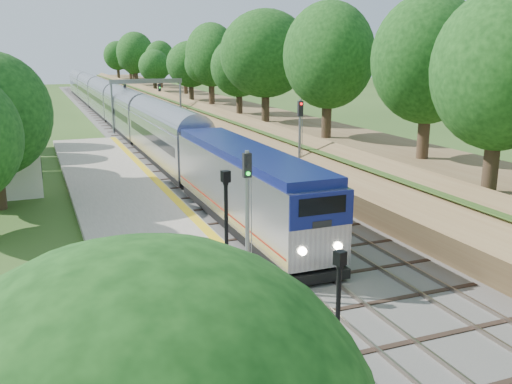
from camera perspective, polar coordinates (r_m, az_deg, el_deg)
name	(u,v)px	position (r m, az deg, el deg)	size (l,w,h in m)	color
ground	(433,381)	(18.51, 17.31, -17.63)	(320.00, 320.00, 0.00)	#2D4C19
trackbed	(137,127)	(73.65, -11.85, 6.40)	(9.50, 170.00, 0.28)	#4C4944
platform	(150,236)	(29.96, -10.58, -4.34)	(6.40, 68.00, 0.38)	gray
yellow_stripe	(203,226)	(30.52, -5.34, -3.43)	(0.55, 68.00, 0.01)	gold
embankment	(200,109)	(75.30, -5.59, 8.24)	(10.64, 170.00, 11.70)	brown
signal_gantry	(146,91)	(68.36, -10.90, 9.88)	(8.40, 0.38, 6.20)	slate
trees_behind_platform	(17,146)	(33.04, -22.77, 4.27)	(7.82, 53.32, 7.21)	#332316
train	(115,108)	(76.82, -13.91, 8.18)	(2.87, 115.24, 4.22)	black
lamppost_mid	(337,333)	(15.73, 8.12, -13.75)	(0.41, 0.41, 4.14)	black
lamppost_far	(226,238)	(21.91, -2.97, -4.63)	(0.47, 0.47, 4.77)	black
signal_platform	(247,204)	(21.98, -0.88, -1.24)	(0.32, 0.25, 5.45)	slate
signal_farside	(300,136)	(38.18, 4.41, 5.60)	(0.34, 0.27, 6.23)	slate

